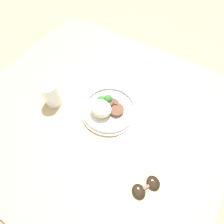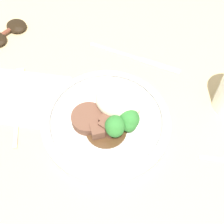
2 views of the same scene
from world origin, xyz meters
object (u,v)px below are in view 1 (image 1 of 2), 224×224
object	(u,v)px
fork	(145,136)
spoon	(65,80)
plate	(107,108)
juice_glass	(52,95)
knife	(78,139)
sunglasses	(146,187)

from	to	relation	value
fork	spoon	distance (m)	0.48
plate	spoon	size ratio (longest dim) A/B	1.73
spoon	fork	bearing A→B (deg)	170.01
juice_glass	knife	size ratio (longest dim) A/B	0.54
juice_glass	sunglasses	bearing A→B (deg)	167.83
fork	knife	size ratio (longest dim) A/B	0.89
knife	juice_glass	bearing A→B (deg)	-10.94
plate	spoon	bearing A→B (deg)	-8.29
juice_glass	spoon	distance (m)	0.14
knife	sunglasses	size ratio (longest dim) A/B	1.81
plate	knife	xyz separation A→B (m)	(0.03, 0.18, -0.02)
plate	fork	distance (m)	0.20
juice_glass	spoon	size ratio (longest dim) A/B	0.80
plate	juice_glass	world-z (taller)	juice_glass
knife	spoon	bearing A→B (deg)	-28.27
fork	knife	bearing A→B (deg)	-72.66
plate	juice_glass	bearing A→B (deg)	19.72
knife	sunglasses	xyz separation A→B (m)	(-0.32, 0.02, 0.01)
plate	sunglasses	world-z (taller)	plate
fork	knife	xyz separation A→B (m)	(0.23, 0.15, -0.00)
plate	spoon	world-z (taller)	plate
fork	juice_glass	bearing A→B (deg)	-98.40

